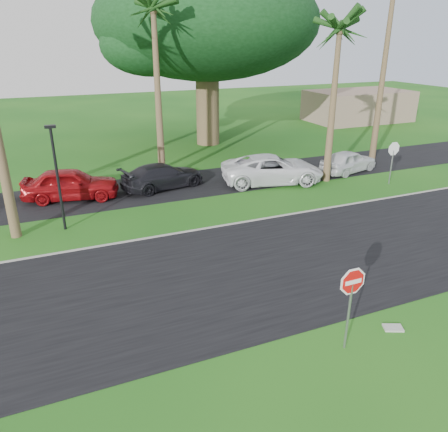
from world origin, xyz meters
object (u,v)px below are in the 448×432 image
car_dark (163,176)px  stop_sign_far (393,154)px  stop_sign_near (351,292)px  car_red (71,184)px  car_pickup (348,162)px  car_minivan (272,169)px

car_dark → stop_sign_far: bearing=-122.9°
stop_sign_near → car_red: bearing=110.7°
car_red → car_pickup: 16.68m
stop_sign_far → car_pickup: stop_sign_far is taller
stop_sign_near → car_dark: size_ratio=0.54×
stop_sign_near → stop_sign_far: 15.91m
stop_sign_near → stop_sign_far: same height
car_dark → car_pickup: car_pickup is taller
stop_sign_near → car_dark: stop_sign_near is taller
stop_sign_far → car_dark: 13.18m
stop_sign_far → car_dark: size_ratio=0.54×
car_red → stop_sign_far: bearing=-92.5°
car_pickup → car_red: bearing=69.8°
stop_sign_far → car_pickup: bearing=-75.9°
car_pickup → car_dark: bearing=67.9°
car_dark → car_pickup: size_ratio=1.16×
stop_sign_near → car_red: size_ratio=0.54×
car_dark → car_red: bearing=75.7°
car_red → car_minivan: 11.24m
stop_sign_near → car_pickup: 17.63m
car_red → car_pickup: (16.60, -1.57, -0.12)m
car_red → car_minivan: car_red is taller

